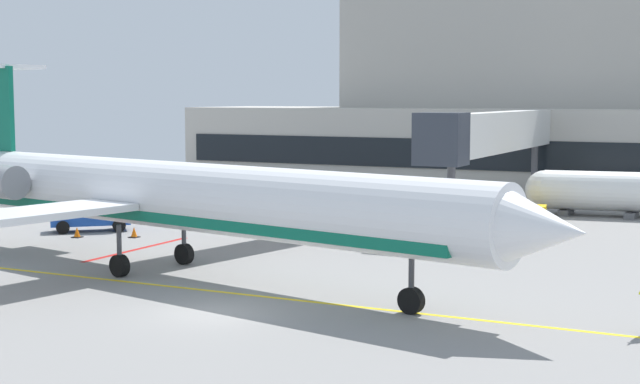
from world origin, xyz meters
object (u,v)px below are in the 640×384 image
at_px(baggage_tug, 511,205).
at_px(pushback_tractor, 99,213).
at_px(fuel_tank, 599,191).
at_px(regional_jet, 166,195).

relative_size(baggage_tug, pushback_tractor, 0.90).
relative_size(baggage_tug, fuel_tank, 0.42).
xyz_separation_m(regional_jet, baggage_tug, (8.32, 22.96, -2.39)).
distance_m(regional_jet, pushback_tractor, 13.54).
bearing_deg(pushback_tractor, baggage_tug, 37.95).
height_order(pushback_tractor, fuel_tank, fuel_tank).
bearing_deg(regional_jet, fuel_tank, 64.42).
xyz_separation_m(regional_jet, fuel_tank, (12.76, 26.66, -1.69)).
bearing_deg(baggage_tug, pushback_tractor, -142.05).
height_order(regional_jet, baggage_tug, regional_jet).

